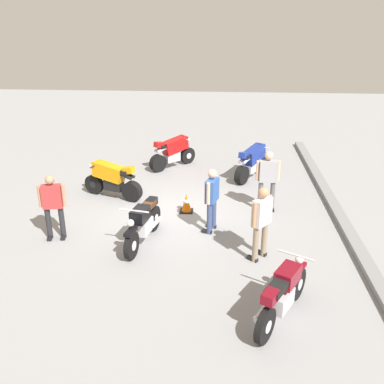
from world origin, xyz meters
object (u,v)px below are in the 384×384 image
Objects in this scene: motorcycle_blue_sportbike at (253,161)px; person_in_red_shirt at (53,203)px; person_in_blue_shirt at (212,197)px; traffic_cone at (186,203)px; motorcycle_red_sportbike at (173,151)px; motorcycle_maroon_cruiser at (283,294)px; person_in_gray_shirt at (268,177)px; person_in_white_shirt at (261,219)px; motorcycle_orange_sportbike at (112,178)px; motorcycle_black_cruiser at (143,223)px.

motorcycle_blue_sportbike is 6.78m from person_in_red_shirt.
traffic_cone is (-1.10, -0.72, -0.68)m from person_in_blue_shirt.
motorcycle_blue_sportbike is at bearing 145.02° from traffic_cone.
person_in_blue_shirt is at bearing -165.71° from motorcycle_blue_sportbike.
motorcycle_red_sportbike is 3.80m from traffic_cone.
traffic_cone is at bearing 54.77° from motorcycle_maroon_cruiser.
person_in_red_shirt is (4.54, -5.02, 0.33)m from motorcycle_blue_sportbike.
person_in_gray_shirt is 2.68m from person_in_white_shirt.
motorcycle_blue_sportbike is 1.06× the size of person_in_blue_shirt.
motorcycle_maroon_cruiser is 4.73m from person_in_gray_shirt.
motorcycle_red_sportbike is 0.88× the size of person_in_white_shirt.
person_in_gray_shirt is at bearing -166.45° from motorcycle_orange_sportbike.
traffic_cone is (0.28, -2.21, -0.72)m from person_in_gray_shirt.
motorcycle_black_cruiser is 2.80m from person_in_white_shirt.
motorcycle_red_sportbike reaches higher than motorcycle_maroon_cruiser.
motorcycle_red_sportbike is at bearing -143.69° from person_in_gray_shirt.
traffic_cone is (2.81, -1.97, -0.33)m from motorcycle_blue_sportbike.
person_in_white_shirt is at bearing 148.97° from person_in_blue_shirt.
person_in_white_shirt is at bearing 71.62° from person_in_red_shirt.
person_in_blue_shirt is (-3.33, -1.36, 0.42)m from motorcycle_maroon_cruiser.
motorcycle_maroon_cruiser is 1.09× the size of person_in_white_shirt.
traffic_cone is (-1.73, 3.06, -0.66)m from person_in_red_shirt.
person_in_white_shirt reaches higher than person_in_red_shirt.
motorcycle_red_sportbike is (-8.14, -2.85, 0.07)m from motorcycle_maroon_cruiser.
motorcycle_maroon_cruiser is 3.93m from motorcycle_black_cruiser.
motorcycle_blue_sportbike is at bearing -134.52° from motorcycle_orange_sportbike.
person_in_red_shirt is at bearing -60.46° from traffic_cone.
person_in_white_shirt is (0.53, 2.70, 0.47)m from motorcycle_black_cruiser.
person_in_white_shirt reaches higher than motorcycle_black_cruiser.
motorcycle_orange_sportbike reaches higher than motorcycle_black_cruiser.
motorcycle_black_cruiser is at bearing -179.47° from motorcycle_blue_sportbike.
motorcycle_black_cruiser is (-2.59, -2.95, 0.00)m from motorcycle_maroon_cruiser.
motorcycle_maroon_cruiser is 5.82m from person_in_red_shirt.
person_in_red_shirt is at bearing 91.94° from motorcycle_maroon_cruiser.
person_in_gray_shirt is 1.03× the size of person_in_blue_shirt.
motorcycle_red_sportbike is 6.63m from person_in_white_shirt.
person_in_red_shirt reaches higher than motorcycle_red_sportbike.
person_in_blue_shirt is at bearing 167.87° from motorcycle_orange_sportbike.
motorcycle_orange_sportbike is 2.73m from person_in_red_shirt.
motorcycle_red_sportbike is 0.89× the size of person_in_gray_shirt.
motorcycle_maroon_cruiser is at bearing 51.37° from person_in_red_shirt.
person_in_white_shirt reaches higher than traffic_cone.
motorcycle_orange_sportbike is 6.87m from motorcycle_maroon_cruiser.
motorcycle_orange_sportbike is at bearing 146.45° from motorcycle_blue_sportbike.
motorcycle_black_cruiser is at bearing 27.55° from person_in_white_shirt.
motorcycle_red_sportbike is at bearing 48.94° from motorcycle_maroon_cruiser.
motorcycle_maroon_cruiser is 3.62m from person_in_blue_shirt.
motorcycle_orange_sportbike is at bearing 0.63° from person_in_white_shirt.
person_in_white_shirt is (2.65, -0.37, 0.01)m from person_in_gray_shirt.
motorcycle_blue_sportbike is at bearing 121.16° from person_in_red_shirt.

